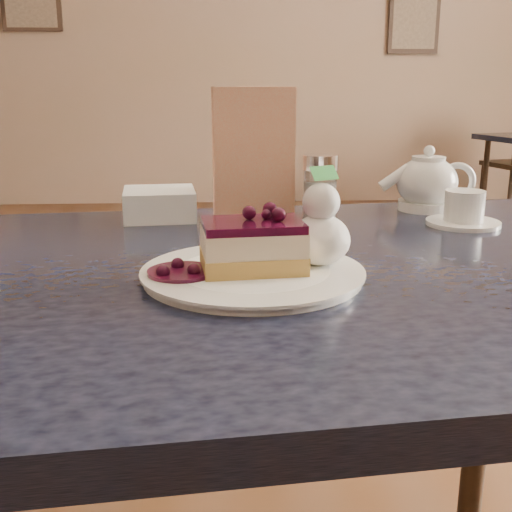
{
  "coord_description": "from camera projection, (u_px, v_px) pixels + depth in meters",
  "views": [
    {
      "loc": [
        0.03,
        -0.91,
        1.08
      ],
      "look_at": [
        0.08,
        -0.17,
        0.88
      ],
      "focal_mm": 45.0,
      "sensor_mm": 36.0,
      "label": 1
    }
  ],
  "objects": [
    {
      "name": "berry_sauce",
      "position": [
        181.0,
        272.0,
        0.83
      ],
      "size": [
        0.09,
        0.09,
        0.01
      ],
      "primitive_type": "cylinder",
      "color": "black",
      "rests_on": "dessert_plate"
    },
    {
      "name": "dessert_plate",
      "position": [
        253.0,
        274.0,
        0.85
      ],
      "size": [
        0.29,
        0.29,
        0.01
      ],
      "primitive_type": "cylinder",
      "color": "white",
      "rests_on": "main_table"
    },
    {
      "name": "whipped_cream",
      "position": [
        320.0,
        240.0,
        0.87
      ],
      "size": [
        0.08,
        0.08,
        0.07
      ],
      "color": "white",
      "rests_on": "dessert_plate"
    },
    {
      "name": "napkin_stack",
      "position": [
        160.0,
        204.0,
        1.22
      ],
      "size": [
        0.15,
        0.15,
        0.06
      ],
      "primitive_type": "cube",
      "rotation": [
        0.0,
        0.0,
        0.1
      ],
      "color": "white",
      "rests_on": "main_table"
    },
    {
      "name": "menu_card",
      "position": [
        254.0,
        153.0,
        1.22
      ],
      "size": [
        0.16,
        0.05,
        0.24
      ],
      "primitive_type": "cube",
      "rotation": [
        0.0,
        0.0,
        0.1
      ],
      "color": "beige",
      "rests_on": "main_table"
    },
    {
      "name": "main_table",
      "position": [
        247.0,
        325.0,
        0.93
      ],
      "size": [
        1.41,
        1.01,
        0.83
      ],
      "rotation": [
        0.0,
        0.0,
        0.1
      ],
      "color": "#1D2137",
      "rests_on": "ground"
    },
    {
      "name": "cheesecake_slice",
      "position": [
        253.0,
        246.0,
        0.84
      ],
      "size": [
        0.14,
        0.11,
        0.07
      ],
      "rotation": [
        0.0,
        0.0,
        0.1
      ],
      "color": "#B47D3E",
      "rests_on": "dessert_plate"
    },
    {
      "name": "sugar_shaker",
      "position": [
        320.0,
        186.0,
        1.21
      ],
      "size": [
        0.07,
        0.07,
        0.12
      ],
      "color": "white",
      "rests_on": "main_table"
    },
    {
      "name": "tea_set",
      "position": [
        433.0,
        189.0,
        1.27
      ],
      "size": [
        0.2,
        0.27,
        0.12
      ],
      "color": "white",
      "rests_on": "main_table"
    }
  ]
}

